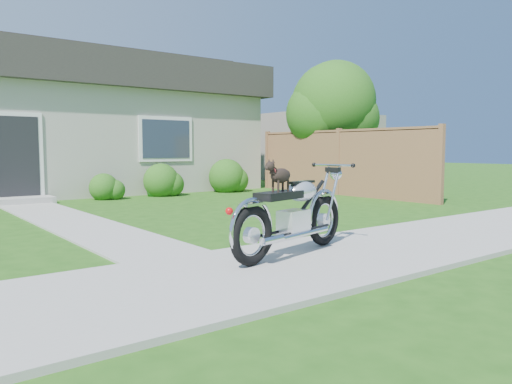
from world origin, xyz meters
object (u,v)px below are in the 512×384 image
(fence, at_px, (339,162))
(potted_plant_right, at_px, (153,183))
(motorcycle_with_dog, at_px, (294,213))
(tree_near, at_px, (337,108))
(tree_far, at_px, (339,105))
(house, at_px, (46,121))

(fence, height_order, potted_plant_right, fence)
(motorcycle_with_dog, bearing_deg, tree_near, 26.91)
(tree_far, xyz_separation_m, motorcycle_with_dog, (-10.54, -9.20, -2.50))
(fence, distance_m, tree_near, 2.35)
(fence, distance_m, motorcycle_with_dog, 8.52)
(house, bearing_deg, tree_far, -13.60)
(house, distance_m, motorcycle_with_dog, 11.80)
(house, xyz_separation_m, fence, (6.30, -6.24, -1.22))
(house, xyz_separation_m, tree_near, (7.48, -5.06, 0.44))
(fence, bearing_deg, house, 135.26)
(potted_plant_right, xyz_separation_m, motorcycle_with_dog, (-2.11, -8.24, 0.16))
(tree_far, height_order, motorcycle_with_dog, tree_far)
(house, relative_size, fence, 1.90)
(fence, height_order, tree_far, tree_far)
(house, height_order, potted_plant_right, house)
(fence, height_order, tree_near, tree_near)
(potted_plant_right, relative_size, motorcycle_with_dog, 0.35)
(house, height_order, fence, house)
(fence, relative_size, potted_plant_right, 8.64)
(motorcycle_with_dog, bearing_deg, fence, 25.99)
(house, height_order, motorcycle_with_dog, house)
(house, relative_size, tree_far, 2.66)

